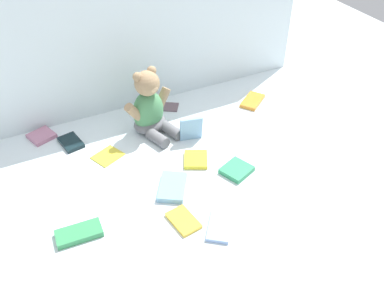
{
  "coord_description": "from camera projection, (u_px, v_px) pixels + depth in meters",
  "views": [
    {
      "loc": [
        -0.55,
        -1.16,
        1.04
      ],
      "look_at": [
        -0.02,
        -0.1,
        0.1
      ],
      "focal_mm": 40.27,
      "sensor_mm": 36.0,
      "label": 1
    }
  ],
  "objects": [
    {
      "name": "ground_plane",
      "position": [
        186.0,
        148.0,
        1.65
      ],
      "size": [
        3.2,
        3.2,
        0.0
      ],
      "primitive_type": "plane",
      "color": "silver"
    },
    {
      "name": "backdrop_drape",
      "position": [
        143.0,
        31.0,
        1.73
      ],
      "size": [
        1.46,
        0.03,
        0.65
      ],
      "primitive_type": "cube",
      "color": "silver",
      "rests_on": "ground_plane"
    },
    {
      "name": "teddy_bear",
      "position": [
        150.0,
        109.0,
        1.69
      ],
      "size": [
        0.22,
        0.22,
        0.27
      ],
      "rotation": [
        0.0,
        0.0,
        0.32
      ],
      "color": "#4C8C59",
      "rests_on": "ground_plane"
    },
    {
      "name": "book_case_0",
      "position": [
        108.0,
        156.0,
        1.61
      ],
      "size": [
        0.13,
        0.12,
        0.01
      ],
      "primitive_type": "cube",
      "rotation": [
        0.0,
        0.0,
        5.13
      ],
      "color": "gold",
      "rests_on": "ground_plane"
    },
    {
      "name": "book_case_1",
      "position": [
        79.0,
        233.0,
        1.31
      ],
      "size": [
        0.14,
        0.07,
        0.02
      ],
      "primitive_type": "cube",
      "rotation": [
        0.0,
        0.0,
        1.52
      ],
      "color": "#348A51",
      "rests_on": "ground_plane"
    },
    {
      "name": "book_case_2",
      "position": [
        162.0,
        106.0,
        1.88
      ],
      "size": [
        0.15,
        0.13,
        0.01
      ],
      "primitive_type": "cube",
      "rotation": [
        0.0,
        0.0,
        4.15
      ],
      "color": "#5F4A52",
      "rests_on": "ground_plane"
    },
    {
      "name": "book_case_3",
      "position": [
        195.0,
        160.0,
        1.59
      ],
      "size": [
        0.12,
        0.12,
        0.02
      ],
      "primitive_type": "cube",
      "rotation": [
        0.0,
        0.0,
        2.68
      ],
      "color": "yellow",
      "rests_on": "ground_plane"
    },
    {
      "name": "book_case_4",
      "position": [
        183.0,
        221.0,
        1.36
      ],
      "size": [
        0.09,
        0.12,
        0.01
      ],
      "primitive_type": "cube",
      "rotation": [
        0.0,
        0.0,
        0.15
      ],
      "color": "yellow",
      "rests_on": "ground_plane"
    },
    {
      "name": "book_case_5",
      "position": [
        172.0,
        187.0,
        1.47
      ],
      "size": [
        0.15,
        0.16,
        0.02
      ],
      "primitive_type": "cube",
      "rotation": [
        0.0,
        0.0,
        2.58
      ],
      "color": "#77AACA",
      "rests_on": "ground_plane"
    },
    {
      "name": "book_case_6",
      "position": [
        237.0,
        170.0,
        1.54
      ],
      "size": [
        0.13,
        0.12,
        0.02
      ],
      "primitive_type": "cube",
      "rotation": [
        0.0,
        0.0,
        0.38
      ],
      "color": "#2F915E",
      "rests_on": "ground_plane"
    },
    {
      "name": "book_case_7",
      "position": [
        71.0,
        142.0,
        1.67
      ],
      "size": [
        0.09,
        0.12,
        0.01
      ],
      "primitive_type": "cube",
      "rotation": [
        0.0,
        0.0,
        0.19
      ],
      "color": "black",
      "rests_on": "ground_plane"
    },
    {
      "name": "book_case_8",
      "position": [
        220.0,
        226.0,
        1.34
      ],
      "size": [
        0.13,
        0.15,
        0.01
      ],
      "primitive_type": "cube",
      "rotation": [
        0.0,
        0.0,
        5.64
      ],
      "color": "#8AABDB",
      "rests_on": "ground_plane"
    },
    {
      "name": "book_case_9",
      "position": [
        252.0,
        101.0,
        1.9
      ],
      "size": [
        0.15,
        0.13,
        0.02
      ],
      "primitive_type": "cube",
      "rotation": [
        0.0,
        0.0,
        2.2
      ],
      "color": "orange",
      "rests_on": "ground_plane"
    },
    {
      "name": "book_case_10",
      "position": [
        42.0,
        136.0,
        1.7
      ],
      "size": [
        0.11,
        0.11,
        0.01
      ],
      "primitive_type": "cube",
      "rotation": [
        0.0,
        0.0,
        1.91
      ],
      "color": "#B37390",
      "rests_on": "ground_plane"
    },
    {
      "name": "book_case_11",
      "position": [
        191.0,
        129.0,
        1.67
      ],
      "size": [
        0.09,
        0.04,
        0.1
      ],
      "primitive_type": "cube",
      "rotation": [
        0.12,
        0.0,
        -0.21
      ],
      "color": "#7CA7D1",
      "rests_on": "ground_plane"
    }
  ]
}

